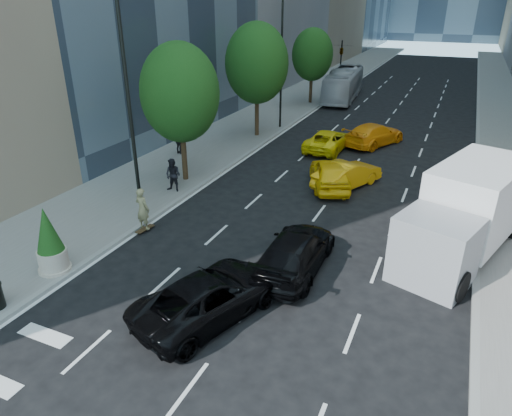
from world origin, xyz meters
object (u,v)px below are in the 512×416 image
at_px(black_sedan_lincoln, 209,296).
at_px(planter_shrub, 49,241).
at_px(city_bus, 344,84).
at_px(box_truck, 466,212).
at_px(black_sedan_mercedes, 295,252).
at_px(skateboarder, 143,212).

relative_size(black_sedan_lincoln, planter_shrub, 2.05).
height_order(city_bus, box_truck, box_truck).
relative_size(black_sedan_mercedes, box_truck, 0.66).
xyz_separation_m(black_sedan_lincoln, black_sedan_mercedes, (1.61, 3.75, 0.03)).
bearing_deg(box_truck, black_sedan_lincoln, -115.03).
bearing_deg(box_truck, planter_shrub, -131.80).
distance_m(box_truck, planter_shrub, 15.99).
relative_size(black_sedan_lincoln, black_sedan_mercedes, 1.01).
xyz_separation_m(box_truck, planter_shrub, (-13.91, -7.89, -0.45)).
relative_size(skateboarder, black_sedan_lincoln, 0.37).
bearing_deg(city_bus, black_sedan_mercedes, -84.17).
bearing_deg(skateboarder, city_bus, -83.88).
bearing_deg(city_bus, planter_shrub, -98.04).
bearing_deg(planter_shrub, city_bus, 87.19).
distance_m(black_sedan_lincoln, box_truck, 10.67).
height_order(black_sedan_mercedes, planter_shrub, planter_shrub).
distance_m(skateboarder, planter_shrub, 4.35).
distance_m(skateboarder, black_sedan_lincoln, 6.87).
distance_m(black_sedan_lincoln, city_bus, 36.78).
xyz_separation_m(skateboarder, black_sedan_mercedes, (7.19, -0.25, -0.21)).
bearing_deg(skateboarder, black_sedan_mercedes, -174.42).
bearing_deg(box_truck, city_bus, 131.47).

